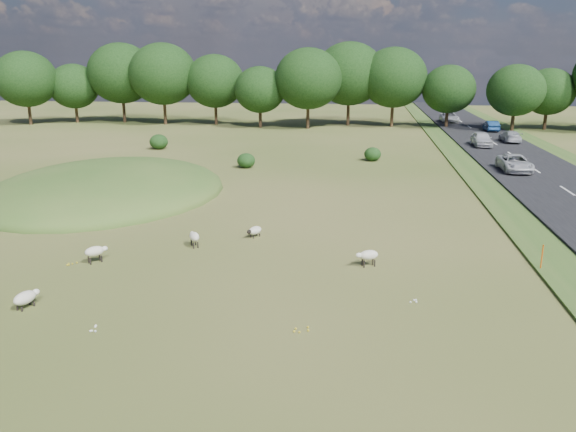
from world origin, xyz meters
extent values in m
plane|color=#39531A|center=(0.00, 20.00, 0.00)|extent=(160.00, 160.00, 0.00)
ellipsoid|color=#33561E|center=(-12.00, 12.00, 0.00)|extent=(16.00, 20.00, 4.00)
cube|color=black|center=(20.00, 30.00, 0.12)|extent=(8.00, 150.00, 0.25)
cylinder|color=black|center=(-42.96, 52.57, 1.89)|extent=(0.44, 0.44, 3.77)
ellipsoid|color=black|center=(-42.96, 52.57, 6.50)|extent=(8.81, 8.81, 7.93)
cylinder|color=black|center=(-37.62, 56.23, 1.56)|extent=(0.44, 0.44, 3.12)
ellipsoid|color=black|center=(-37.62, 56.23, 5.38)|extent=(7.28, 7.28, 6.55)
cylinder|color=black|center=(-30.54, 57.35, 2.11)|extent=(0.44, 0.44, 4.21)
ellipsoid|color=black|center=(-30.54, 57.35, 7.25)|extent=(9.83, 9.83, 8.84)
cylinder|color=black|center=(-23.43, 55.54, 2.09)|extent=(0.44, 0.44, 4.18)
ellipsoid|color=black|center=(-23.43, 55.54, 7.20)|extent=(9.75, 9.75, 8.78)
cylinder|color=black|center=(-15.94, 56.24, 1.80)|extent=(0.44, 0.44, 3.61)
ellipsoid|color=black|center=(-15.94, 56.24, 6.21)|extent=(8.41, 8.41, 7.57)
cylinder|color=black|center=(-8.82, 53.43, 1.51)|extent=(0.44, 0.44, 3.02)
ellipsoid|color=black|center=(-8.82, 53.43, 5.20)|extent=(7.04, 7.04, 6.34)
cylinder|color=black|center=(-2.08, 52.98, 1.95)|extent=(0.44, 0.44, 3.90)
ellipsoid|color=black|center=(-2.08, 52.98, 6.71)|extent=(9.09, 9.09, 8.18)
cylinder|color=black|center=(3.25, 57.90, 2.11)|extent=(0.44, 0.44, 4.22)
ellipsoid|color=black|center=(3.25, 57.90, 7.27)|extent=(9.85, 9.85, 8.86)
cylinder|color=black|center=(9.45, 56.94, 1.97)|extent=(0.44, 0.44, 3.94)
ellipsoid|color=black|center=(9.45, 56.94, 6.79)|extent=(9.20, 9.20, 8.28)
cylinder|color=black|center=(16.87, 56.01, 1.54)|extent=(0.44, 0.44, 3.09)
ellipsoid|color=black|center=(16.87, 56.01, 5.32)|extent=(7.20, 7.20, 6.48)
cylinder|color=black|center=(24.77, 52.46, 1.56)|extent=(0.44, 0.44, 3.12)
ellipsoid|color=black|center=(24.77, 52.46, 5.38)|extent=(7.29, 7.29, 6.56)
cylinder|color=black|center=(29.90, 56.26, 1.47)|extent=(0.44, 0.44, 2.93)
ellipsoid|color=black|center=(29.90, 56.26, 5.05)|extent=(6.84, 6.84, 6.16)
ellipsoid|color=black|center=(-4.29, 22.74, 0.64)|extent=(1.57, 1.57, 1.28)
ellipsoid|color=black|center=(6.61, 27.78, 0.64)|extent=(1.57, 1.57, 1.28)
ellipsoid|color=black|center=(-15.68, 32.07, 0.78)|extent=(1.91, 1.91, 1.56)
cylinder|color=#D8590C|center=(13.82, 0.12, 0.60)|extent=(0.06, 0.06, 1.20)
ellipsoid|color=beige|center=(0.36, 3.21, 0.37)|extent=(0.82, 0.94, 0.43)
ellipsoid|color=black|center=(0.12, 2.82, 0.40)|extent=(0.32, 0.34, 0.21)
cylinder|color=black|center=(0.32, 2.94, 0.08)|extent=(0.06, 0.06, 0.16)
cylinder|color=black|center=(0.15, 3.06, 0.08)|extent=(0.06, 0.06, 0.16)
cylinder|color=black|center=(0.58, 3.36, 0.08)|extent=(0.06, 0.06, 0.16)
cylinder|color=black|center=(0.41, 3.47, 0.08)|extent=(0.06, 0.06, 0.16)
ellipsoid|color=beige|center=(-6.16, -1.64, 0.55)|extent=(0.96, 0.97, 0.46)
ellipsoid|color=silver|center=(-5.83, -1.29, 0.58)|extent=(0.36, 0.36, 0.23)
cylinder|color=black|center=(-6.06, -1.37, 0.16)|extent=(0.06, 0.06, 0.32)
cylinder|color=black|center=(-5.90, -1.53, 0.16)|extent=(0.06, 0.06, 0.32)
cylinder|color=black|center=(-6.42, -1.75, 0.16)|extent=(0.06, 0.06, 0.32)
cylinder|color=black|center=(-6.26, -1.90, 0.16)|extent=(0.06, 0.06, 0.32)
ellipsoid|color=beige|center=(-2.31, 1.21, 0.53)|extent=(0.82, 0.97, 0.44)
ellipsoid|color=silver|center=(-2.55, 1.61, 0.56)|extent=(0.32, 0.35, 0.22)
cylinder|color=black|center=(-2.53, 1.37, 0.16)|extent=(0.06, 0.06, 0.31)
cylinder|color=black|center=(-2.35, 1.48, 0.16)|extent=(0.06, 0.06, 0.31)
cylinder|color=black|center=(-2.28, 0.94, 0.16)|extent=(0.06, 0.06, 0.31)
cylinder|color=black|center=(-2.10, 1.04, 0.16)|extent=(0.06, 0.06, 0.31)
ellipsoid|color=beige|center=(6.28, -0.38, 0.54)|extent=(0.98, 0.76, 0.45)
ellipsoid|color=silver|center=(5.84, -0.56, 0.57)|extent=(0.34, 0.30, 0.22)
cylinder|color=black|center=(6.08, -0.58, 0.16)|extent=(0.06, 0.06, 0.32)
cylinder|color=black|center=(6.00, -0.38, 0.16)|extent=(0.06, 0.06, 0.32)
cylinder|color=black|center=(6.56, -0.39, 0.16)|extent=(0.06, 0.06, 0.32)
cylinder|color=black|center=(6.47, -0.18, 0.16)|extent=(0.06, 0.06, 0.32)
ellipsoid|color=beige|center=(-6.43, -6.66, 0.42)|extent=(0.76, 1.05, 0.48)
ellipsoid|color=silver|center=(-6.28, -6.17, 0.45)|extent=(0.31, 0.36, 0.24)
cylinder|color=black|center=(-6.47, -6.36, 0.09)|extent=(0.07, 0.07, 0.18)
cylinder|color=black|center=(-6.24, -6.43, 0.09)|extent=(0.07, 0.07, 0.18)
cylinder|color=black|center=(-6.63, -6.89, 0.09)|extent=(0.07, 0.07, 0.18)
cylinder|color=black|center=(-6.40, -6.96, 0.09)|extent=(0.07, 0.07, 0.18)
imported|color=navy|center=(21.90, 86.50, 0.95)|extent=(1.95, 4.81, 1.40)
imported|color=white|center=(18.10, 62.33, 0.97)|extent=(2.38, 5.15, 1.43)
imported|color=silver|center=(18.10, 37.29, 1.01)|extent=(1.80, 4.48, 1.53)
imported|color=silver|center=(18.10, 23.04, 0.92)|extent=(2.22, 4.81, 1.34)
imported|color=#AFB1B7|center=(21.90, 41.07, 0.88)|extent=(1.78, 4.37, 1.27)
imported|color=navy|center=(21.90, 51.32, 0.92)|extent=(1.43, 4.09, 1.35)
camera|label=1|loc=(5.97, -24.46, 8.92)|focal=35.00mm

